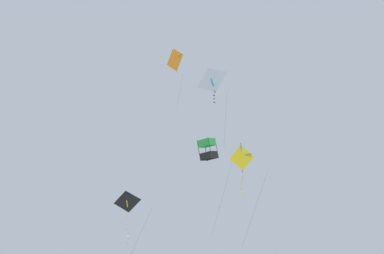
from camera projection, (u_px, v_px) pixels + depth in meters
kite_box_mid_left at (208, 150)px, 33.84m from camera, size 3.18×2.84×8.72m
kite_diamond_upper_right at (175, 60)px, 34.47m from camera, size 1.46×1.85×6.56m
kite_delta_highest at (128, 203)px, 29.28m from camera, size 2.74×2.29×6.81m
kite_delta_near_right at (212, 81)px, 30.88m from camera, size 2.23×2.15×6.81m
kite_diamond_far_centre at (242, 158)px, 26.89m from camera, size 2.49×1.73×7.05m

